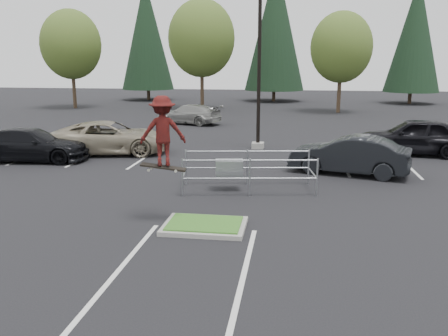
# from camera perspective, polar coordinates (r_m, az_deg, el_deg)

# --- Properties ---
(ground) EXTENTS (120.00, 120.00, 0.00)m
(ground) POSITION_cam_1_polar(r_m,az_deg,el_deg) (12.91, -2.35, -7.24)
(ground) COLOR black
(ground) RESTS_ON ground
(grass_median) EXTENTS (2.20, 1.60, 0.16)m
(grass_median) POSITION_cam_1_polar(r_m,az_deg,el_deg) (12.88, -2.35, -6.92)
(grass_median) COLOR #9A988F
(grass_median) RESTS_ON ground
(stall_lines) EXTENTS (22.62, 17.60, 0.01)m
(stall_lines) POSITION_cam_1_polar(r_m,az_deg,el_deg) (18.82, -2.98, -0.75)
(stall_lines) COLOR silver
(stall_lines) RESTS_ON ground
(light_pole) EXTENTS (0.70, 0.60, 10.12)m
(light_pole) POSITION_cam_1_polar(r_m,az_deg,el_deg) (23.97, 4.27, 13.16)
(light_pole) COLOR #9A988F
(light_pole) RESTS_ON ground
(decid_a) EXTENTS (5.44, 5.44, 8.91)m
(decid_a) POSITION_cam_1_polar(r_m,az_deg,el_deg) (46.60, -17.91, 13.73)
(decid_a) COLOR #38281C
(decid_a) RESTS_ON ground
(decid_b) EXTENTS (5.89, 5.89, 9.64)m
(decid_b) POSITION_cam_1_polar(r_m,az_deg,el_deg) (43.27, -2.71, 15.03)
(decid_b) COLOR #38281C
(decid_b) RESTS_ON ground
(decid_c) EXTENTS (5.12, 5.12, 8.38)m
(decid_c) POSITION_cam_1_polar(r_m,az_deg,el_deg) (41.90, 13.91, 13.67)
(decid_c) COLOR #38281C
(decid_c) RESTS_ON ground
(conif_a) EXTENTS (5.72, 5.72, 13.00)m
(conif_a) POSITION_cam_1_polar(r_m,az_deg,el_deg) (54.46, -9.31, 15.56)
(conif_a) COLOR #38281C
(conif_a) RESTS_ON ground
(conif_b) EXTENTS (6.38, 6.38, 14.50)m
(conif_b) POSITION_cam_1_polar(r_m,az_deg,el_deg) (52.56, 6.19, 16.57)
(conif_b) COLOR #38281C
(conif_b) RESTS_ON ground
(conif_c) EXTENTS (5.50, 5.50, 12.50)m
(conif_c) POSITION_cam_1_polar(r_m,az_deg,el_deg) (52.77, 22.01, 14.64)
(conif_c) COLOR #38281C
(conif_c) RESTS_ON ground
(cart_corral) EXTENTS (4.70, 2.29, 1.28)m
(cart_corral) POSITION_cam_1_polar(r_m,az_deg,el_deg) (16.36, 1.18, 0.05)
(cart_corral) COLOR #919499
(cart_corral) RESTS_ON ground
(skateboarder) EXTENTS (1.37, 1.01, 2.05)m
(skateboarder) POSITION_cam_1_polar(r_m,az_deg,el_deg) (12.88, -7.43, 4.38)
(skateboarder) COLOR black
(skateboarder) RESTS_ON ground
(car_l_tan) EXTENTS (6.02, 3.66, 1.56)m
(car_l_tan) POSITION_cam_1_polar(r_m,az_deg,el_deg) (23.46, -13.71, 3.57)
(car_l_tan) COLOR gray
(car_l_tan) RESTS_ON ground
(car_l_black) EXTENTS (5.24, 2.59, 1.47)m
(car_l_black) POSITION_cam_1_polar(r_m,az_deg,el_deg) (22.89, -22.24, 2.62)
(car_l_black) COLOR black
(car_l_black) RESTS_ON ground
(car_r_charc) EXTENTS (4.89, 2.77, 1.52)m
(car_r_charc) POSITION_cam_1_polar(r_m,az_deg,el_deg) (19.38, 14.82, 1.53)
(car_r_charc) COLOR black
(car_r_charc) RESTS_ON ground
(car_r_black) EXTENTS (5.35, 2.60, 1.76)m
(car_r_black) POSITION_cam_1_polar(r_m,az_deg,el_deg) (24.34, 21.94, 3.56)
(car_r_black) COLOR black
(car_r_black) RESTS_ON ground
(car_far_silver) EXTENTS (5.11, 3.30, 1.38)m
(car_far_silver) POSITION_cam_1_polar(r_m,az_deg,el_deg) (33.59, -4.17, 6.47)
(car_far_silver) COLOR gray
(car_far_silver) RESTS_ON ground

